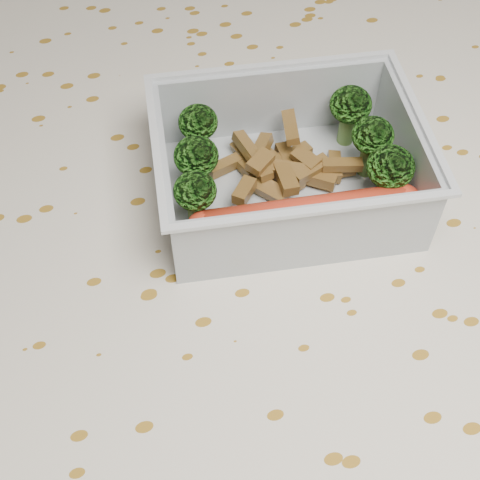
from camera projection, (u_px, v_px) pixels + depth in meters
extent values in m
cube|color=brown|center=(240.00, 292.00, 0.42)|extent=(1.40, 0.90, 0.04)
cube|color=silver|center=(240.00, 272.00, 0.40)|extent=(1.46, 0.96, 0.01)
cube|color=silver|center=(286.00, 192.00, 0.43)|extent=(0.17, 0.13, 0.00)
cube|color=silver|center=(271.00, 102.00, 0.44)|extent=(0.15, 0.02, 0.05)
cube|color=silver|center=(308.00, 236.00, 0.38)|extent=(0.15, 0.02, 0.05)
cube|color=silver|center=(405.00, 149.00, 0.42)|extent=(0.02, 0.11, 0.05)
cube|color=silver|center=(167.00, 177.00, 0.40)|extent=(0.02, 0.11, 0.05)
cube|color=silver|center=(271.00, 66.00, 0.43)|extent=(0.16, 0.02, 0.00)
cube|color=silver|center=(314.00, 211.00, 0.35)|extent=(0.16, 0.02, 0.00)
cube|color=silver|center=(421.00, 117.00, 0.40)|extent=(0.02, 0.12, 0.00)
cube|color=silver|center=(156.00, 147.00, 0.38)|extent=(0.02, 0.12, 0.00)
cylinder|color=#608C3F|center=(200.00, 146.00, 0.44)|extent=(0.01, 0.01, 0.02)
ellipsoid|color=#367B1F|center=(198.00, 122.00, 0.42)|extent=(0.03, 0.03, 0.02)
cylinder|color=#608C3F|center=(347.00, 128.00, 0.45)|extent=(0.01, 0.01, 0.02)
ellipsoid|color=#367B1F|center=(351.00, 105.00, 0.43)|extent=(0.03, 0.03, 0.02)
cylinder|color=#608C3F|center=(198.00, 179.00, 0.42)|extent=(0.01, 0.01, 0.02)
ellipsoid|color=#367B1F|center=(196.00, 156.00, 0.40)|extent=(0.03, 0.03, 0.02)
cylinder|color=#608C3F|center=(368.00, 159.00, 0.43)|extent=(0.01, 0.01, 0.02)
ellipsoid|color=#367B1F|center=(373.00, 135.00, 0.42)|extent=(0.03, 0.03, 0.02)
cylinder|color=#608C3F|center=(197.00, 214.00, 0.40)|extent=(0.01, 0.01, 0.02)
ellipsoid|color=#367B1F|center=(195.00, 191.00, 0.39)|extent=(0.03, 0.03, 0.02)
cylinder|color=#608C3F|center=(384.00, 190.00, 0.42)|extent=(0.01, 0.01, 0.02)
ellipsoid|color=#367B1F|center=(390.00, 167.00, 0.40)|extent=(0.03, 0.03, 0.02)
cube|color=brown|center=(317.00, 178.00, 0.43)|extent=(0.02, 0.02, 0.01)
cube|color=brown|center=(342.00, 165.00, 0.43)|extent=(0.03, 0.01, 0.01)
cube|color=brown|center=(291.00, 127.00, 0.43)|extent=(0.01, 0.03, 0.01)
cube|color=brown|center=(287.00, 157.00, 0.44)|extent=(0.01, 0.02, 0.01)
cube|color=brown|center=(286.00, 179.00, 0.42)|extent=(0.01, 0.02, 0.01)
cube|color=brown|center=(271.00, 190.00, 0.42)|extent=(0.02, 0.03, 0.01)
cube|color=brown|center=(286.00, 169.00, 0.42)|extent=(0.02, 0.02, 0.01)
cube|color=brown|center=(260.00, 162.00, 0.42)|extent=(0.02, 0.02, 0.01)
cube|color=brown|center=(289.00, 176.00, 0.43)|extent=(0.02, 0.03, 0.01)
cube|color=brown|center=(295.00, 155.00, 0.44)|extent=(0.02, 0.02, 0.01)
cube|color=brown|center=(334.00, 167.00, 0.44)|extent=(0.02, 0.02, 0.01)
cube|color=brown|center=(311.00, 169.00, 0.42)|extent=(0.03, 0.02, 0.01)
cube|color=brown|center=(244.00, 191.00, 0.41)|extent=(0.02, 0.02, 0.01)
cube|color=brown|center=(245.00, 151.00, 0.44)|extent=(0.02, 0.02, 0.01)
cube|color=brown|center=(260.00, 165.00, 0.42)|extent=(0.01, 0.02, 0.01)
cube|color=brown|center=(246.00, 167.00, 0.44)|extent=(0.01, 0.02, 0.01)
cube|color=brown|center=(264.00, 152.00, 0.44)|extent=(0.02, 0.02, 0.01)
cube|color=brown|center=(306.00, 159.00, 0.43)|extent=(0.02, 0.02, 0.01)
cube|color=brown|center=(335.00, 170.00, 0.43)|extent=(0.03, 0.01, 0.01)
cube|color=brown|center=(225.00, 166.00, 0.44)|extent=(0.02, 0.01, 0.01)
cube|color=brown|center=(276.00, 164.00, 0.44)|extent=(0.02, 0.03, 0.01)
cube|color=brown|center=(275.00, 170.00, 0.43)|extent=(0.01, 0.02, 0.01)
cube|color=brown|center=(262.00, 148.00, 0.44)|extent=(0.02, 0.02, 0.01)
cube|color=brown|center=(247.00, 147.00, 0.43)|extent=(0.01, 0.03, 0.01)
cylinder|color=red|center=(305.00, 214.00, 0.40)|extent=(0.12, 0.03, 0.02)
sphere|color=red|center=(403.00, 201.00, 0.40)|extent=(0.02, 0.02, 0.02)
sphere|color=red|center=(204.00, 228.00, 0.39)|extent=(0.02, 0.02, 0.02)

